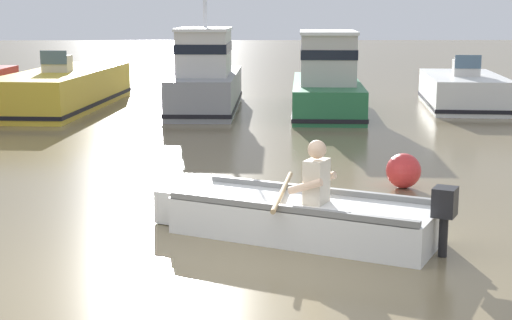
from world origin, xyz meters
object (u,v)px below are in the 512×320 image
Objects in this scene: moored_boat_yellow at (64,90)px; rowboat_with_person at (299,216)px; moored_boat_white at (463,92)px; moored_boat_grey at (206,80)px; mooring_buoy at (403,171)px; moored_boat_green at (327,83)px.

rowboat_with_person is at bearing -65.58° from moored_boat_yellow.
moored_boat_grey is at bearing -175.80° from moored_boat_white.
rowboat_with_person reaches higher than mooring_buoy.
moored_boat_yellow reaches higher than mooring_buoy.
mooring_buoy is (0.25, -8.71, -0.51)m from moored_boat_green.
mooring_buoy is at bearing 55.04° from rowboat_with_person.
mooring_buoy is at bearing -52.99° from moored_boat_yellow.
mooring_buoy is at bearing -88.33° from moored_boat_green.
rowboat_with_person is 0.60× the size of moored_boat_green.
rowboat_with_person is 0.64× the size of moored_boat_grey.
mooring_buoy is (3.44, -9.21, -0.55)m from moored_boat_grey.
moored_boat_green is (3.19, -0.50, -0.04)m from moored_boat_grey.
moored_boat_yellow is at bearing 127.01° from mooring_buoy.
moored_boat_grey is 9.85m from mooring_buoy.
moored_boat_yellow is (-5.57, 12.27, 0.24)m from rowboat_with_person.
rowboat_with_person is 0.50× the size of moored_boat_yellow.
rowboat_with_person is at bearing -81.92° from moored_boat_grey.
moored_boat_green is at bearing 82.31° from rowboat_with_person.
mooring_buoy is (-3.63, -9.73, -0.16)m from moored_boat_white.
moored_boat_white reaches higher than rowboat_with_person.
moored_boat_green is (7.09, -1.03, 0.29)m from moored_boat_yellow.
moored_boat_grey reaches higher than moored_boat_white.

